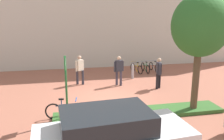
% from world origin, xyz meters
% --- Properties ---
extents(ground_plane, '(60.00, 60.00, 0.00)m').
position_xyz_m(ground_plane, '(0.00, 0.00, 0.00)').
color(ground_plane, '#9E5B47').
extents(building_facade, '(28.00, 1.20, 10.00)m').
position_xyz_m(building_facade, '(0.00, 7.73, 5.00)').
color(building_facade, beige).
rests_on(building_facade, ground).
extents(planter_strip, '(7.00, 1.10, 0.16)m').
position_xyz_m(planter_strip, '(0.91, -1.96, 0.08)').
color(planter_strip, '#336028').
rests_on(planter_strip, ground).
extents(tree_sidewalk, '(2.27, 2.27, 4.86)m').
position_xyz_m(tree_sidewalk, '(3.25, -2.07, 3.57)').
color(tree_sidewalk, brown).
rests_on(tree_sidewalk, ground).
extents(parking_sign_post, '(0.08, 0.36, 2.56)m').
position_xyz_m(parking_sign_post, '(-2.01, -1.96, 1.67)').
color(parking_sign_post, '#2D7238').
rests_on(parking_sign_post, ground).
extents(bike_at_sign, '(1.67, 0.42, 0.86)m').
position_xyz_m(bike_at_sign, '(-2.04, -1.77, 0.35)').
color(bike_at_sign, black).
rests_on(bike_at_sign, ground).
extents(bike_rack_cluster, '(2.09, 1.65, 0.83)m').
position_xyz_m(bike_rack_cluster, '(3.58, 4.95, 0.35)').
color(bike_rack_cluster, '#99999E').
rests_on(bike_rack_cluster, ground).
extents(bollard_steel, '(0.16, 0.16, 0.90)m').
position_xyz_m(bollard_steel, '(2.20, 3.47, 0.45)').
color(bollard_steel, '#ADADB2').
rests_on(bollard_steel, ground).
extents(person_suited_dark, '(0.33, 0.60, 1.72)m').
position_xyz_m(person_suited_dark, '(3.00, 1.18, 0.98)').
color(person_suited_dark, black).
rests_on(person_suited_dark, ground).
extents(person_shirt_white, '(0.50, 0.44, 1.72)m').
position_xyz_m(person_shirt_white, '(-1.19, 2.84, 0.98)').
color(person_shirt_white, '#2D2D38').
rests_on(person_shirt_white, ground).
extents(person_suited_navy, '(0.60, 0.32, 1.72)m').
position_xyz_m(person_suited_navy, '(0.99, 2.20, 0.98)').
color(person_suited_navy, '#383342').
rests_on(person_suited_navy, ground).
extents(car_white_hatch, '(4.42, 2.28, 1.54)m').
position_xyz_m(car_white_hatch, '(-0.86, -4.81, 0.76)').
color(car_white_hatch, silver).
rests_on(car_white_hatch, ground).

